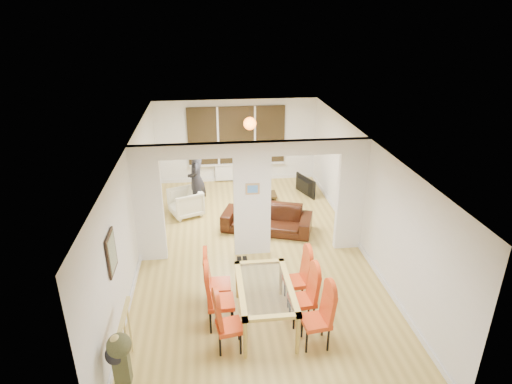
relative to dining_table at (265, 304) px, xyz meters
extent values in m
cube|color=tan|center=(0.04, 2.40, -0.39)|extent=(5.00, 9.00, 0.01)
cube|color=white|center=(0.04, 2.40, 0.91)|extent=(5.00, 0.18, 2.60)
cube|color=black|center=(0.04, 6.84, 1.11)|extent=(3.00, 0.08, 1.80)
cube|color=white|center=(0.04, 6.80, -0.09)|extent=(1.40, 0.08, 0.50)
sphere|color=orange|center=(0.34, 5.70, 1.76)|extent=(0.36, 0.36, 0.36)
cube|color=gray|center=(-2.43, 0.00, 1.21)|extent=(0.04, 0.52, 0.67)
cube|color=#4C8CD8|center=(0.04, 2.30, 1.21)|extent=(0.30, 0.03, 0.25)
imported|color=black|center=(0.52, 3.41, -0.07)|extent=(2.35, 1.51, 0.64)
imported|color=white|center=(-1.52, 4.50, -0.03)|extent=(1.02, 1.03, 0.72)
imported|color=black|center=(-1.19, 4.62, 0.57)|extent=(0.71, 0.48, 1.92)
imported|color=black|center=(1.88, 5.47, -0.11)|extent=(0.94, 0.46, 0.55)
cylinder|color=#143F19|center=(0.27, 5.16, -0.02)|extent=(0.07, 0.07, 0.27)
imported|color=#362812|center=(0.73, 5.17, -0.13)|extent=(0.22, 0.22, 0.05)
camera|label=1|loc=(-0.86, -5.97, 4.71)|focal=30.00mm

